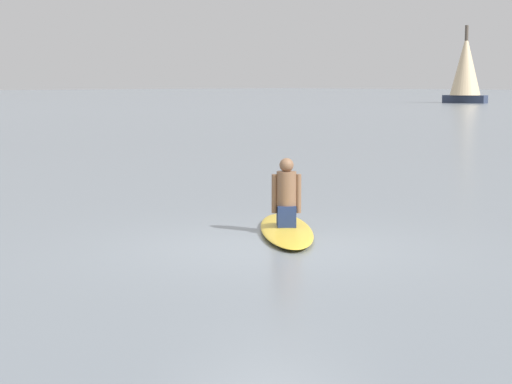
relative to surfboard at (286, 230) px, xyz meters
name	(u,v)px	position (x,y,z in m)	size (l,w,h in m)	color
ground_plane	(270,247)	(0.99, 0.68, -0.05)	(400.00, 400.00, 0.00)	gray
surfboard	(286,230)	(0.00, 0.00, 0.00)	(3.30, 0.75, 0.11)	gold
person_paddler	(286,195)	(0.00, 0.00, 0.51)	(0.43, 0.43, 1.02)	navy
sailboat_far_right	(466,67)	(-70.69, -44.49, 3.59)	(3.71, 4.59, 7.83)	#2D3851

